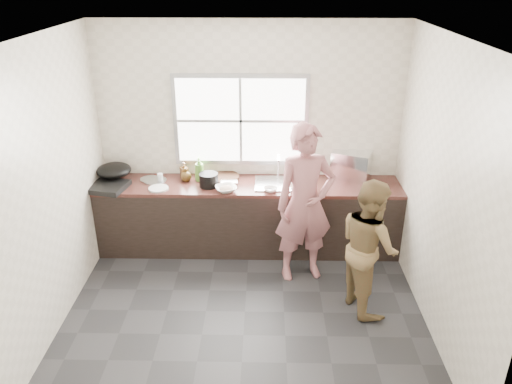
{
  "coord_description": "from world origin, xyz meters",
  "views": [
    {
      "loc": [
        0.2,
        -4.12,
        3.24
      ],
      "look_at": [
        0.1,
        0.65,
        1.05
      ],
      "focal_mm": 35.0,
      "sensor_mm": 36.0,
      "label": 1
    }
  ],
  "objects_px": {
    "bottle_brown_short": "(186,175)",
    "bottle_brown_tall": "(184,171)",
    "bottle_green": "(199,169)",
    "bowl_held": "(270,189)",
    "bowl_mince": "(226,189)",
    "wok": "(114,170)",
    "burner": "(108,187)",
    "cutting_board": "(223,177)",
    "plate_food": "(158,188)",
    "pot_lid_left": "(150,179)",
    "person_side": "(369,246)",
    "bowl_crabs": "(301,189)",
    "woman": "(305,209)",
    "pot_lid_right": "(155,181)",
    "glass_jar": "(160,177)",
    "dish_rack": "(351,165)",
    "black_pot": "(209,180)"
  },
  "relations": [
    {
      "from": "woman",
      "to": "pot_lid_right",
      "type": "bearing_deg",
      "value": 145.74
    },
    {
      "from": "bowl_crabs",
      "to": "glass_jar",
      "type": "relative_size",
      "value": 2.08
    },
    {
      "from": "glass_jar",
      "to": "plate_food",
      "type": "bearing_deg",
      "value": -84.65
    },
    {
      "from": "cutting_board",
      "to": "dish_rack",
      "type": "relative_size",
      "value": 0.9
    },
    {
      "from": "bowl_held",
      "to": "bottle_brown_short",
      "type": "height_order",
      "value": "bottle_brown_short"
    },
    {
      "from": "cutting_board",
      "to": "glass_jar",
      "type": "distance_m",
      "value": 0.75
    },
    {
      "from": "wok",
      "to": "woman",
      "type": "bearing_deg",
      "value": -16.46
    },
    {
      "from": "plate_food",
      "to": "pot_lid_left",
      "type": "height_order",
      "value": "plate_food"
    },
    {
      "from": "pot_lid_left",
      "to": "bowl_crabs",
      "type": "bearing_deg",
      "value": -10.02
    },
    {
      "from": "wok",
      "to": "bowl_mince",
      "type": "bearing_deg",
      "value": -11.48
    },
    {
      "from": "bottle_brown_tall",
      "to": "pot_lid_left",
      "type": "xyz_separation_m",
      "value": [
        -0.41,
        -0.08,
        -0.08
      ]
    },
    {
      "from": "bottle_brown_short",
      "to": "pot_lid_right",
      "type": "height_order",
      "value": "bottle_brown_short"
    },
    {
      "from": "glass_jar",
      "to": "burner",
      "type": "bearing_deg",
      "value": -156.11
    },
    {
      "from": "burner",
      "to": "bowl_held",
      "type": "bearing_deg",
      "value": -0.86
    },
    {
      "from": "bottle_green",
      "to": "glass_jar",
      "type": "xyz_separation_m",
      "value": [
        -0.47,
        -0.02,
        -0.1
      ]
    },
    {
      "from": "dish_rack",
      "to": "pot_lid_left",
      "type": "xyz_separation_m",
      "value": [
        -2.44,
        -0.12,
        -0.16
      ]
    },
    {
      "from": "bowl_held",
      "to": "bottle_brown_short",
      "type": "distance_m",
      "value": 1.05
    },
    {
      "from": "person_side",
      "to": "pot_lid_right",
      "type": "relative_size",
      "value": 5.16
    },
    {
      "from": "bottle_green",
      "to": "pot_lid_right",
      "type": "relative_size",
      "value": 1.1
    },
    {
      "from": "woman",
      "to": "black_pot",
      "type": "xyz_separation_m",
      "value": [
        -1.09,
        0.52,
        0.11
      ]
    },
    {
      "from": "woman",
      "to": "cutting_board",
      "type": "bearing_deg",
      "value": 128.04
    },
    {
      "from": "person_side",
      "to": "pot_lid_right",
      "type": "distance_m",
      "value": 2.65
    },
    {
      "from": "bowl_mince",
      "to": "burner",
      "type": "xyz_separation_m",
      "value": [
        -1.37,
        0.03,
        -0.0
      ]
    },
    {
      "from": "plate_food",
      "to": "glass_jar",
      "type": "bearing_deg",
      "value": 95.35
    },
    {
      "from": "dish_rack",
      "to": "person_side",
      "type": "bearing_deg",
      "value": -68.55
    },
    {
      "from": "bowl_crabs",
      "to": "wok",
      "type": "distance_m",
      "value": 2.23
    },
    {
      "from": "bowl_held",
      "to": "black_pot",
      "type": "height_order",
      "value": "black_pot"
    },
    {
      "from": "bowl_crabs",
      "to": "plate_food",
      "type": "xyz_separation_m",
      "value": [
        -1.64,
        0.04,
        -0.02
      ]
    },
    {
      "from": "person_side",
      "to": "bowl_mince",
      "type": "distance_m",
      "value": 1.75
    },
    {
      "from": "bottle_green",
      "to": "bottle_brown_tall",
      "type": "xyz_separation_m",
      "value": [
        -0.2,
        0.1,
        -0.06
      ]
    },
    {
      "from": "bowl_mince",
      "to": "bottle_brown_short",
      "type": "xyz_separation_m",
      "value": [
        -0.5,
        0.29,
        0.05
      ]
    },
    {
      "from": "plate_food",
      "to": "bottle_brown_tall",
      "type": "distance_m",
      "value": 0.44
    },
    {
      "from": "bowl_mince",
      "to": "bowl_held",
      "type": "distance_m",
      "value": 0.51
    },
    {
      "from": "wok",
      "to": "cutting_board",
      "type": "bearing_deg",
      "value": 3.79
    },
    {
      "from": "person_side",
      "to": "cutting_board",
      "type": "height_order",
      "value": "person_side"
    },
    {
      "from": "bowl_held",
      "to": "burner",
      "type": "height_order",
      "value": "same"
    },
    {
      "from": "bottle_brown_tall",
      "to": "burner",
      "type": "distance_m",
      "value": 0.91
    },
    {
      "from": "bowl_crabs",
      "to": "plate_food",
      "type": "distance_m",
      "value": 1.64
    },
    {
      "from": "person_side",
      "to": "pot_lid_right",
      "type": "xyz_separation_m",
      "value": [
        -2.35,
        1.2,
        0.16
      ]
    },
    {
      "from": "bottle_brown_tall",
      "to": "burner",
      "type": "xyz_separation_m",
      "value": [
        -0.83,
        -0.37,
        -0.06
      ]
    },
    {
      "from": "bowl_mince",
      "to": "bottle_brown_short",
      "type": "distance_m",
      "value": 0.58
    },
    {
      "from": "person_side",
      "to": "wok",
      "type": "bearing_deg",
      "value": 49.88
    },
    {
      "from": "cutting_board",
      "to": "bowl_held",
      "type": "distance_m",
      "value": 0.68
    },
    {
      "from": "bowl_mince",
      "to": "dish_rack",
      "type": "height_order",
      "value": "dish_rack"
    },
    {
      "from": "black_pot",
      "to": "plate_food",
      "type": "relative_size",
      "value": 0.97
    },
    {
      "from": "cutting_board",
      "to": "pot_lid_left",
      "type": "height_order",
      "value": "cutting_board"
    },
    {
      "from": "bottle_green",
      "to": "bottle_brown_short",
      "type": "relative_size",
      "value": 1.94
    },
    {
      "from": "bottle_brown_short",
      "to": "bottle_brown_tall",
      "type": "bearing_deg",
      "value": 109.22
    },
    {
      "from": "person_side",
      "to": "burner",
      "type": "bearing_deg",
      "value": 54.31
    },
    {
      "from": "person_side",
      "to": "glass_jar",
      "type": "distance_m",
      "value": 2.59
    }
  ]
}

